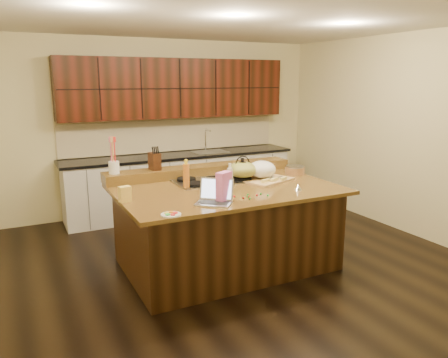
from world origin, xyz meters
name	(u,v)px	position (x,y,z in m)	size (l,w,h in m)	color
room	(226,149)	(0.00, 0.00, 1.35)	(5.52, 5.02, 2.72)	black
island	(226,226)	(0.00, 0.00, 0.46)	(2.40, 1.60, 0.92)	black
back_ledge	(201,170)	(0.00, 0.70, 0.98)	(2.40, 0.30, 0.12)	black
cooktop	(214,180)	(0.00, 0.30, 0.94)	(0.92, 0.52, 0.05)	gray
back_counter	(180,151)	(0.30, 2.23, 0.98)	(3.70, 0.66, 2.40)	silver
kettle	(242,169)	(0.30, 0.17, 1.06)	(0.21, 0.21, 0.19)	black
green_bowl	(242,170)	(0.30, 0.17, 1.06)	(0.34, 0.34, 0.19)	olive
laptop	(215,197)	(-0.38, -0.52, 0.98)	(0.42, 0.41, 0.23)	#B7B7BC
oil_bottle	(186,176)	(-0.42, 0.13, 1.06)	(0.07, 0.07, 0.27)	orange
vinegar_bottle	(230,180)	(-0.04, -0.18, 1.04)	(0.06, 0.06, 0.25)	silver
wooden_tray	(263,172)	(0.54, 0.11, 1.02)	(0.67, 0.57, 0.23)	tan
ramekin_a	(270,178)	(0.63, 0.09, 0.94)	(0.10, 0.10, 0.04)	white
ramekin_b	(299,172)	(1.13, 0.20, 0.94)	(0.10, 0.10, 0.04)	white
ramekin_c	(289,169)	(1.13, 0.42, 0.94)	(0.10, 0.10, 0.04)	white
strainer_bowl	(295,171)	(1.08, 0.21, 0.97)	(0.24, 0.24, 0.09)	#996B3F
kitchen_timer	(298,187)	(0.63, -0.47, 0.96)	(0.08, 0.08, 0.07)	silver
pink_bag	(224,187)	(-0.29, -0.53, 1.07)	(0.16, 0.08, 0.30)	pink
candy_plate	(171,215)	(-0.90, -0.71, 0.93)	(0.18, 0.18, 0.01)	white
package_box	(125,194)	(-1.15, -0.10, 1.00)	(0.11, 0.08, 0.15)	#F8CF57
utensil_crock	(114,167)	(-1.07, 0.70, 1.11)	(0.12, 0.12, 0.14)	white
knife_block	(155,161)	(-0.59, 0.70, 1.14)	(0.10, 0.17, 0.20)	black
gumdrop_0	(234,196)	(-0.12, -0.43, 0.93)	(0.02, 0.02, 0.02)	red
gumdrop_1	(268,195)	(0.21, -0.54, 0.93)	(0.02, 0.02, 0.02)	#198C26
gumdrop_2	(243,198)	(-0.07, -0.52, 0.93)	(0.02, 0.02, 0.02)	red
gumdrop_3	(248,196)	(0.00, -0.49, 0.93)	(0.02, 0.02, 0.02)	#198C26
gumdrop_4	(231,198)	(-0.17, -0.45, 0.93)	(0.02, 0.02, 0.02)	red
gumdrop_5	(250,199)	(-0.02, -0.57, 0.93)	(0.02, 0.02, 0.02)	#198C26
gumdrop_6	(228,196)	(-0.18, -0.39, 0.93)	(0.02, 0.02, 0.02)	red
gumdrop_7	(248,195)	(0.04, -0.43, 0.93)	(0.02, 0.02, 0.02)	#198C26
gumdrop_8	(248,196)	(0.01, -0.49, 0.93)	(0.02, 0.02, 0.02)	red
gumdrop_9	(261,194)	(0.17, -0.46, 0.93)	(0.02, 0.02, 0.02)	#198C26
gumdrop_10	(257,195)	(0.11, -0.49, 0.93)	(0.02, 0.02, 0.02)	red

